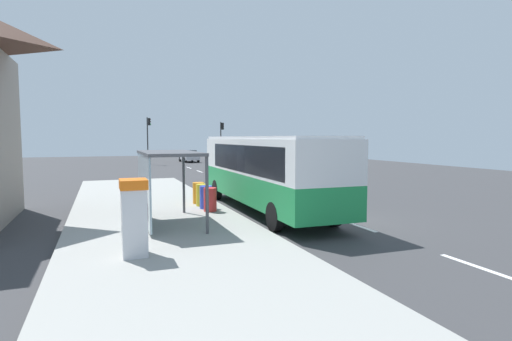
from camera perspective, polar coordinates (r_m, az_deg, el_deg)
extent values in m
cube|color=#38383A|center=(28.54, -3.90, -1.76)|extent=(56.00, 92.00, 0.04)
cube|color=#999993|center=(15.55, -13.67, -6.86)|extent=(6.20, 30.00, 0.18)
cube|color=silver|center=(11.54, 28.64, -11.78)|extent=(0.16, 2.20, 0.01)
cube|color=silver|center=(15.15, 14.00, -7.50)|extent=(0.16, 2.20, 0.01)
cube|color=silver|center=(19.38, 5.51, -4.73)|extent=(0.16, 2.20, 0.01)
cube|color=silver|center=(23.92, 0.18, -2.93)|extent=(0.16, 2.20, 0.01)
cube|color=silver|center=(28.61, -3.42, -1.69)|extent=(0.16, 2.20, 0.01)
cube|color=silver|center=(33.39, -5.99, -0.80)|extent=(0.16, 2.20, 0.01)
cube|color=silver|center=(38.22, -7.91, -0.13)|extent=(0.16, 2.20, 0.01)
cube|color=silver|center=(43.09, -9.40, 0.39)|extent=(0.16, 2.20, 0.01)
cube|color=#1E8C47|center=(17.47, 1.36, -2.20)|extent=(2.62, 11.03, 1.15)
cube|color=silver|center=(17.36, 1.36, 2.06)|extent=(2.62, 11.03, 1.45)
cube|color=silver|center=(17.35, 1.37, 4.62)|extent=(2.49, 10.81, 0.12)
cube|color=black|center=(22.52, -3.75, 2.46)|extent=(2.30, 0.15, 1.22)
cube|color=black|center=(16.48, -1.91, 1.67)|extent=(0.17, 8.58, 1.10)
cylinder|color=black|center=(20.88, -5.49, -2.69)|extent=(0.29, 1.00, 1.00)
cylinder|color=black|center=(21.55, 0.34, -2.44)|extent=(0.29, 1.00, 1.00)
cylinder|color=black|center=(13.75, 2.65, -6.50)|extent=(0.29, 1.00, 1.00)
cylinder|color=black|center=(14.76, 10.80, -5.80)|extent=(0.29, 1.00, 1.00)
cube|color=white|center=(37.15, -4.47, 1.79)|extent=(2.09, 5.23, 1.96)
cube|color=black|center=(37.13, -4.47, 2.31)|extent=(2.10, 3.16, 0.44)
cylinder|color=black|center=(35.55, -2.21, 0.09)|extent=(0.23, 0.68, 0.68)
cylinder|color=black|center=(35.05, -5.01, 0.02)|extent=(0.23, 0.68, 0.68)
cylinder|color=black|center=(39.37, -3.97, 0.53)|extent=(0.23, 0.68, 0.68)
cylinder|color=black|center=(38.92, -6.52, 0.46)|extent=(0.23, 0.68, 0.68)
cube|color=#B7B7BC|center=(53.28, -9.40, 1.85)|extent=(2.00, 4.48, 0.60)
cube|color=black|center=(53.45, -9.46, 2.50)|extent=(1.69, 2.45, 0.60)
cylinder|color=black|center=(52.05, -8.11, 1.47)|extent=(0.23, 0.65, 0.64)
cylinder|color=black|center=(51.64, -9.87, 1.42)|extent=(0.23, 0.65, 0.64)
cylinder|color=black|center=(54.95, -8.95, 1.63)|extent=(0.23, 0.65, 0.64)
cylinder|color=black|center=(54.56, -10.61, 1.58)|extent=(0.23, 0.65, 0.64)
cube|color=silver|center=(10.73, -16.71, -6.98)|extent=(0.60, 0.70, 1.70)
cube|color=orange|center=(10.58, -16.83, -1.83)|extent=(0.66, 0.76, 0.24)
cube|color=black|center=(10.70, -15.08, -5.49)|extent=(0.03, 0.36, 0.44)
cylinder|color=red|center=(16.57, -6.45, -4.07)|extent=(0.52, 0.52, 0.95)
cylinder|color=blue|center=(17.24, -7.03, -3.73)|extent=(0.52, 0.52, 0.95)
cylinder|color=yellow|center=(17.92, -7.56, -3.42)|extent=(0.52, 0.52, 0.95)
cylinder|color=orange|center=(18.59, -8.06, -3.13)|extent=(0.52, 0.52, 0.95)
cylinder|color=#2D2D2D|center=(49.84, -4.95, 3.89)|extent=(0.14, 0.14, 5.04)
cube|color=black|center=(49.92, -4.72, 6.21)|extent=(0.24, 0.28, 0.84)
sphere|color=#360606|center=(49.96, -4.59, 6.53)|extent=(0.16, 0.16, 0.16)
sphere|color=#3C2C03|center=(49.95, -4.59, 6.21)|extent=(0.16, 0.16, 0.16)
sphere|color=green|center=(49.95, -4.59, 5.89)|extent=(0.16, 0.16, 0.16)
cylinder|color=#2D2D2D|center=(49.00, -14.96, 4.01)|extent=(0.14, 0.14, 5.49)
cube|color=black|center=(49.05, -14.76, 6.64)|extent=(0.24, 0.28, 0.84)
sphere|color=#360606|center=(49.08, -14.62, 6.96)|extent=(0.16, 0.16, 0.16)
sphere|color=#3C2C03|center=(49.06, -14.62, 6.64)|extent=(0.16, 0.16, 0.16)
sphere|color=green|center=(49.05, -14.61, 6.31)|extent=(0.16, 0.16, 0.16)
cube|color=#4C4C51|center=(14.21, -12.11, 2.42)|extent=(1.80, 4.00, 0.10)
cube|color=#8CA5B2|center=(14.20, -15.42, -2.50)|extent=(0.06, 3.80, 2.30)
cylinder|color=#4C4C51|center=(12.63, -6.88, -3.38)|extent=(0.10, 0.10, 2.44)
cylinder|color=#4C4C51|center=(16.31, -10.11, -1.61)|extent=(0.10, 0.10, 2.44)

